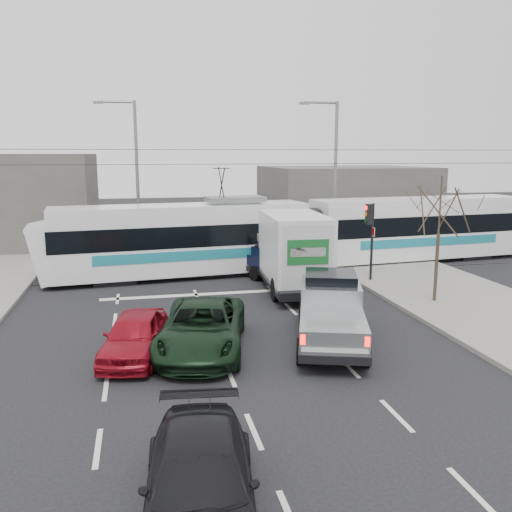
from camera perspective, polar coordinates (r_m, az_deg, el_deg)
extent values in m
plane|color=black|center=(18.20, 1.08, -8.52)|extent=(120.00, 120.00, 0.00)
cube|color=gray|center=(21.98, 24.71, -5.93)|extent=(6.00, 60.00, 0.15)
cube|color=#33302D|center=(27.67, -3.68, -1.81)|extent=(60.00, 1.60, 0.03)
cube|color=#615C58|center=(43.88, 9.22, 5.99)|extent=(12.00, 10.00, 5.00)
cylinder|color=#47382B|center=(22.88, 18.45, -1.12)|extent=(0.14, 0.14, 2.75)
cylinder|color=#47382B|center=(22.52, 18.83, 5.12)|extent=(0.07, 0.07, 2.25)
cylinder|color=black|center=(25.84, 12.11, 1.46)|extent=(0.12, 0.12, 3.60)
cube|color=black|center=(25.58, 11.81, 4.32)|extent=(0.28, 0.28, 0.95)
cylinder|color=#FF0C07|center=(25.49, 11.53, 4.98)|extent=(0.06, 0.20, 0.20)
cylinder|color=orange|center=(25.52, 11.50, 4.31)|extent=(0.06, 0.20, 0.20)
cylinder|color=#05330C|center=(25.56, 11.48, 3.65)|extent=(0.06, 0.20, 0.20)
cube|color=white|center=(25.62, 12.25, 2.50)|extent=(0.02, 0.30, 0.40)
cylinder|color=slate|center=(32.83, 8.33, 7.98)|extent=(0.20, 0.20, 9.00)
cylinder|color=slate|center=(32.59, 6.83, 15.74)|extent=(2.00, 0.14, 0.14)
cube|color=slate|center=(32.28, 5.09, 15.73)|extent=(0.55, 0.25, 0.14)
cylinder|color=slate|center=(32.76, -12.37, 7.84)|extent=(0.20, 0.20, 9.00)
cylinder|color=slate|center=(32.87, -14.50, 15.44)|extent=(2.00, 0.14, 0.14)
cube|color=slate|center=(32.91, -16.29, 15.26)|extent=(0.55, 0.25, 0.14)
cylinder|color=black|center=(27.02, -3.82, 9.63)|extent=(60.00, 0.03, 0.03)
cylinder|color=black|center=(27.02, -3.84, 11.11)|extent=(60.00, 0.03, 0.03)
cube|color=white|center=(27.01, -7.70, -0.07)|extent=(12.60, 3.85, 1.50)
cube|color=black|center=(26.82, -7.76, 2.37)|extent=(12.66, 3.88, 1.02)
cube|color=white|center=(26.70, -7.81, 4.33)|extent=(12.59, 3.75, 0.96)
cube|color=teal|center=(25.69, -7.18, 0.01)|extent=(8.63, 0.91, 0.48)
cube|color=white|center=(32.22, 16.57, 1.32)|extent=(12.60, 3.85, 1.50)
cube|color=black|center=(32.06, 16.68, 3.37)|extent=(12.66, 3.88, 1.02)
cube|color=white|center=(31.97, 16.77, 5.01)|extent=(12.59, 3.75, 0.96)
cube|color=teal|center=(31.13, 17.96, 1.44)|extent=(8.63, 0.91, 0.48)
cylinder|color=black|center=(28.81, 5.55, 2.58)|extent=(1.21, 2.58, 2.49)
cube|color=slate|center=(27.24, -2.24, 6.01)|extent=(3.03, 1.85, 0.24)
cube|color=black|center=(26.80, -14.76, -2.21)|extent=(2.14, 2.39, 0.35)
cube|color=black|center=(28.38, 1.74, -1.14)|extent=(2.14, 2.39, 0.35)
cube|color=black|center=(29.96, 9.03, -0.64)|extent=(2.14, 2.39, 0.35)
cube|color=black|center=(34.37, 21.13, 0.22)|extent=(2.14, 2.39, 0.35)
cube|color=black|center=(17.59, 7.88, -7.46)|extent=(3.62, 6.03, 0.25)
cube|color=#A8ABAD|center=(18.38, 7.81, -4.42)|extent=(2.57, 2.87, 1.13)
cube|color=black|center=(18.33, 7.85, -2.56)|extent=(2.11, 2.14, 0.54)
cube|color=#A8ABAD|center=(19.76, 7.65, -4.02)|extent=(2.09, 1.55, 0.54)
cube|color=#A8ABAD|center=(16.28, 8.08, -7.51)|extent=(2.62, 3.03, 0.64)
cube|color=silver|center=(14.97, 8.29, -10.25)|extent=(1.78, 0.72, 0.18)
cube|color=#FF0C07|center=(14.93, 4.95, -8.74)|extent=(0.16, 0.12, 0.28)
cube|color=#FF0C07|center=(15.02, 11.65, -8.81)|extent=(0.16, 0.12, 0.28)
cylinder|color=black|center=(19.36, 4.97, -6.15)|extent=(0.50, 0.83, 0.79)
cylinder|color=black|center=(19.43, 10.35, -6.23)|extent=(0.50, 0.83, 0.79)
cylinder|color=black|center=(15.90, 4.81, -9.95)|extent=(0.50, 0.83, 0.79)
cylinder|color=black|center=(15.99, 11.40, -10.02)|extent=(0.50, 0.83, 0.79)
cube|color=black|center=(24.41, 3.66, -2.23)|extent=(2.77, 7.04, 0.35)
cube|color=white|center=(26.76, 2.48, 0.77)|extent=(2.35, 1.79, 1.58)
cube|color=black|center=(26.80, 2.43, 2.06)|extent=(2.01, 1.22, 0.59)
cube|color=silver|center=(23.46, 4.07, 0.87)|extent=(2.64, 4.83, 2.91)
cube|color=silver|center=(21.23, 5.47, -0.19)|extent=(2.08, 0.17, 2.56)
cube|color=#145823|center=(21.14, 5.51, 0.40)|extent=(1.66, 0.12, 0.99)
cube|color=black|center=(21.37, 5.54, -4.40)|extent=(2.14, 0.37, 0.18)
cylinder|color=black|center=(26.36, 0.41, -1.46)|extent=(0.35, 0.90, 0.89)
cylinder|color=black|center=(26.76, 4.82, -1.31)|extent=(0.35, 0.90, 0.89)
cylinder|color=black|center=(22.37, 2.12, -3.54)|extent=(0.35, 1.00, 0.99)
cylinder|color=black|center=(22.85, 7.27, -3.32)|extent=(0.35, 1.00, 0.99)
cube|color=black|center=(25.22, 3.15, -1.92)|extent=(3.13, 4.75, 0.22)
cube|color=black|center=(25.73, 2.11, -0.24)|extent=(2.18, 2.33, 1.03)
cube|color=black|center=(25.71, 2.01, 0.96)|extent=(1.79, 1.75, 0.49)
cube|color=black|center=(26.64, 0.79, -0.31)|extent=(1.75, 1.31, 0.49)
cube|color=black|center=(24.38, 4.52, -1.52)|extent=(2.23, 2.45, 0.58)
cube|color=silver|center=(23.55, 6.23, -2.59)|extent=(1.48, 0.69, 0.16)
cube|color=#590505|center=(23.10, 4.72, -1.98)|extent=(0.14, 0.11, 0.25)
cube|color=#590505|center=(24.00, 7.46, -1.56)|extent=(0.14, 0.11, 0.25)
cylinder|color=black|center=(25.98, -0.06, -1.83)|extent=(0.49, 0.76, 0.71)
cylinder|color=black|center=(26.81, 2.66, -1.45)|extent=(0.49, 0.76, 0.71)
cylinder|color=black|center=(23.70, 3.71, -3.08)|extent=(0.49, 0.76, 0.71)
cylinder|color=black|center=(24.61, 6.54, -2.61)|extent=(0.49, 0.76, 0.71)
imported|color=black|center=(16.83, -5.70, -7.51)|extent=(3.59, 5.79, 1.49)
imported|color=maroon|center=(16.66, -12.62, -8.16)|extent=(2.41, 4.25, 1.36)
imported|color=black|center=(9.67, -5.92, -22.72)|extent=(2.38, 4.81, 1.34)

